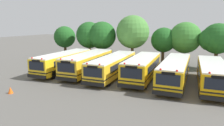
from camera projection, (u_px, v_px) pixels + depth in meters
The scene contains 15 objects.
ground_plane at pixel (128, 78), 23.55m from camera, with size 160.00×160.00×0.00m, color #595651.
school_bus_0 at pixel (64, 61), 26.44m from camera, with size 2.57×10.40×2.61m.
school_bus_1 at pixel (89, 62), 25.45m from camera, with size 2.86×10.49×2.68m.
school_bus_2 at pixel (113, 65), 24.04m from camera, with size 2.60×11.10×2.54m.
school_bus_3 at pixel (142, 67), 22.55m from camera, with size 2.70×9.49×2.69m.
school_bus_4 at pixel (175, 70), 21.32m from camera, with size 2.62×11.22×2.59m.
school_bus_5 at pixel (212, 74), 19.79m from camera, with size 2.69×10.16×2.58m.
tree_0 at pixel (65, 37), 35.42m from camera, with size 3.78×3.78×5.86m.
tree_1 at pixel (90, 35), 33.18m from camera, with size 4.37×4.37×6.59m.
tree_2 at pixel (102, 35), 32.37m from camera, with size 4.49×4.49×6.63m.
tree_3 at pixel (134, 32), 30.61m from camera, with size 5.07×5.07×7.55m.
tree_4 at pixel (164, 40), 30.19m from camera, with size 3.75×3.75×5.72m.
tree_5 at pixel (185, 37), 29.28m from camera, with size 4.56×4.56×6.53m.
tree_6 at pixel (215, 39), 26.76m from camera, with size 4.43×4.11×6.35m.
traffic_cone at pixel (10, 90), 18.10m from camera, with size 0.46×0.46×0.61m, color #EA5914.
Camera 1 is at (6.94, -21.79, 6.18)m, focal length 32.04 mm.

